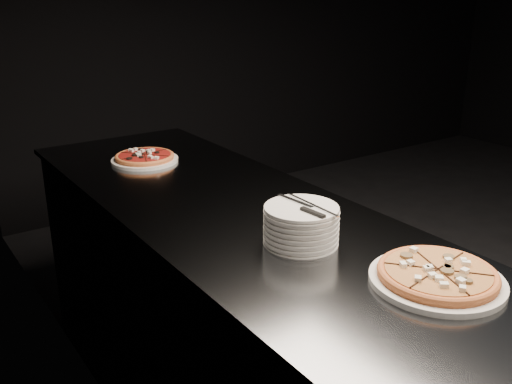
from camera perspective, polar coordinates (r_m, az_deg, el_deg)
wall_left at (r=1.58m, az=-12.31°, el=11.13°), size 0.02×5.00×2.80m
wall_back at (r=5.02m, az=3.64°, el=17.26°), size 5.00×0.02×2.80m
counter at (r=2.10m, az=-0.75°, el=-13.96°), size 0.74×2.44×0.92m
pizza_mushroom at (r=1.52m, az=17.67°, el=-7.98°), size 0.35×0.35×0.04m
pizza_tomato at (r=2.49m, az=-11.06°, el=3.40°), size 0.29×0.29×0.03m
plate_stack at (r=1.66m, az=4.53°, el=-3.31°), size 0.22×0.22×0.11m
cutlery at (r=1.63m, az=5.19°, el=-1.49°), size 0.08×0.23×0.01m
ramekin at (r=1.81m, az=2.67°, el=-2.02°), size 0.07×0.07×0.06m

